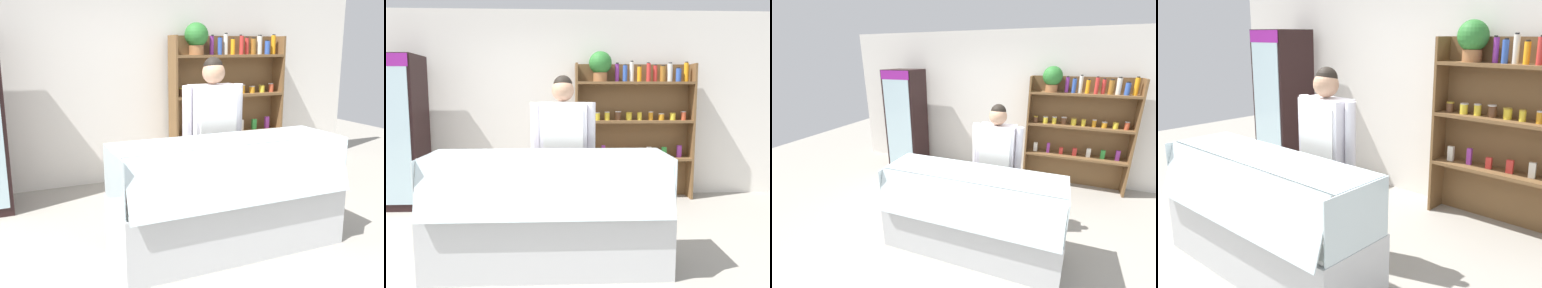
{
  "view_description": "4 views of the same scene",
  "coord_description": "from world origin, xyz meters",
  "views": [
    {
      "loc": [
        -1.73,
        -3.22,
        1.78
      ],
      "look_at": [
        -0.08,
        0.47,
        0.86
      ],
      "focal_mm": 40.0,
      "sensor_mm": 36.0,
      "label": 1
    },
    {
      "loc": [
        0.14,
        -3.23,
        1.5
      ],
      "look_at": [
        0.31,
        0.59,
        0.99
      ],
      "focal_mm": 35.0,
      "sensor_mm": 36.0,
      "label": 2
    },
    {
      "loc": [
        0.86,
        -2.55,
        2.23
      ],
      "look_at": [
        -0.23,
        0.33,
        1.19
      ],
      "focal_mm": 24.0,
      "sensor_mm": 36.0,
      "label": 3
    },
    {
      "loc": [
        2.73,
        -2.05,
        1.96
      ],
      "look_at": [
        0.37,
        0.56,
        1.05
      ],
      "focal_mm": 40.0,
      "sensor_mm": 36.0,
      "label": 4
    }
  ],
  "objects": [
    {
      "name": "deli_display_case",
      "position": [
        0.01,
        -0.1,
        0.31
      ],
      "size": [
        2.05,
        0.74,
        1.01
      ],
      "color": "silver",
      "rests_on": "ground"
    },
    {
      "name": "back_wall",
      "position": [
        0.0,
        2.34,
        1.35
      ],
      "size": [
        6.8,
        0.1,
        2.7
      ],
      "primitive_type": "cube",
      "color": "white",
      "rests_on": "ground"
    },
    {
      "name": "ground_plane",
      "position": [
        0.0,
        0.0,
        0.0
      ],
      "size": [
        12.0,
        12.0,
        0.0
      ],
      "primitive_type": "plane",
      "color": "gray"
    },
    {
      "name": "shelving_unit",
      "position": [
        1.1,
        2.1,
        1.22
      ],
      "size": [
        1.68,
        0.32,
        2.1
      ],
      "color": "brown",
      "rests_on": "ground"
    },
    {
      "name": "shop_clerk",
      "position": [
        0.15,
        0.49,
        1.01
      ],
      "size": [
        0.65,
        0.25,
        1.69
      ],
      "color": "#4C4233",
      "rests_on": "ground"
    }
  ]
}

